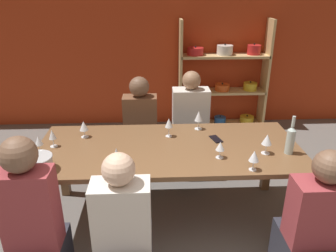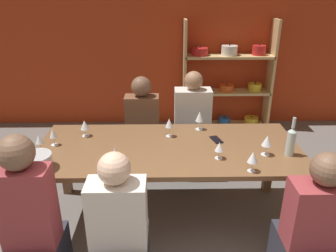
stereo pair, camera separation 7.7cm
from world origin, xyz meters
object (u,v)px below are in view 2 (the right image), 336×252
at_px(person_far_a, 192,136).
at_px(wine_glass_red_b, 200,117).
at_px(wine_glass_red_e, 39,140).
at_px(wine_glass_empty_c, 169,123).
at_px(wine_glass_empty_a, 115,154).
at_px(wine_glass_red_d, 253,158).
at_px(person_near_b, 311,245).
at_px(mixing_bowl, 37,161).
at_px(wine_glass_red_c, 267,141).
at_px(wine_glass_empty_b, 53,134).
at_px(cell_phone, 216,140).
at_px(wine_glass_red_a, 85,125).
at_px(person_near_a, 33,236).
at_px(wine_bottle_green, 291,141).
at_px(wine_glass_empty_d, 219,147).
at_px(shelf_unit, 226,85).
at_px(dining_table, 168,155).
at_px(person_far_b, 143,138).
at_px(person_near_c, 120,245).

bearing_deg(person_far_a, wine_glass_red_b, 92.27).
bearing_deg(wine_glass_red_e, wine_glass_empty_c, 13.94).
height_order(wine_glass_empty_a, wine_glass_red_d, wine_glass_empty_a).
bearing_deg(wine_glass_empty_a, person_near_b, -19.77).
bearing_deg(mixing_bowl, wine_glass_red_c, 6.06).
relative_size(wine_glass_empty_b, cell_phone, 0.96).
relative_size(wine_glass_red_a, person_near_a, 0.13).
bearing_deg(wine_glass_empty_c, cell_phone, -11.89).
xyz_separation_m(wine_bottle_green, person_near_b, (-0.03, -0.66, -0.46)).
relative_size(wine_glass_red_b, wine_glass_empty_d, 1.30).
height_order(shelf_unit, wine_glass_empty_a, shelf_unit).
relative_size(mixing_bowl, wine_glass_empty_b, 1.51).
relative_size(wine_glass_empty_b, wine_glass_red_d, 0.98).
relative_size(wine_glass_empty_b, person_near_a, 0.13).
relative_size(dining_table, wine_glass_empty_d, 15.92).
relative_size(wine_bottle_green, wine_glass_red_e, 2.17).
distance_m(wine_glass_empty_b, person_near_a, 0.91).
relative_size(shelf_unit, wine_bottle_green, 4.85).
relative_size(mixing_bowl, person_near_a, 0.20).
bearing_deg(wine_bottle_green, mixing_bowl, -174.63).
xyz_separation_m(mixing_bowl, wine_glass_empty_b, (0.01, 0.40, 0.05)).
height_order(wine_glass_empty_b, person_far_a, person_far_a).
xyz_separation_m(shelf_unit, person_far_a, (-0.61, -1.31, -0.22)).
bearing_deg(person_near_b, wine_glass_red_d, 129.89).
xyz_separation_m(wine_glass_empty_a, cell_phone, (0.84, 0.45, -0.11)).
distance_m(shelf_unit, mixing_bowl, 3.15).
xyz_separation_m(wine_glass_red_c, wine_glass_empty_d, (-0.39, -0.05, -0.02)).
height_order(wine_glass_empty_b, person_far_b, person_far_b).
height_order(wine_glass_red_a, wine_glass_red_d, wine_glass_red_d).
bearing_deg(wine_glass_empty_a, mixing_bowl, -178.15).
xyz_separation_m(wine_glass_empty_c, wine_glass_red_c, (0.78, -0.37, -0.01)).
xyz_separation_m(wine_glass_empty_c, person_far_b, (-0.28, 0.63, -0.45)).
height_order(shelf_unit, person_near_a, shelf_unit).
xyz_separation_m(wine_glass_red_b, person_near_b, (0.65, -1.18, -0.46)).
xyz_separation_m(wine_glass_empty_a, wine_glass_red_d, (1.02, -0.08, 0.00)).
bearing_deg(wine_glass_red_d, wine_glass_red_e, 168.14).
bearing_deg(person_far_a, wine_glass_red_a, 30.98).
bearing_deg(dining_table, wine_glass_red_a, 163.27).
bearing_deg(wine_glass_red_d, wine_glass_empty_a, 175.39).
height_order(dining_table, person_near_c, person_near_c).
height_order(wine_glass_empty_b, wine_glass_empty_d, wine_glass_empty_b).
distance_m(wine_glass_empty_b, wine_glass_red_e, 0.14).
bearing_deg(wine_bottle_green, cell_phone, 152.84).
distance_m(wine_glass_empty_b, wine_glass_red_d, 1.67).
height_order(wine_glass_red_b, person_far_b, person_far_b).
bearing_deg(wine_glass_red_a, person_far_a, 30.98).
bearing_deg(wine_glass_red_d, wine_glass_red_c, 54.72).
xyz_separation_m(wine_glass_red_d, person_far_b, (-0.89, 1.26, -0.43)).
bearing_deg(shelf_unit, person_far_a, -115.18).
distance_m(shelf_unit, wine_glass_red_c, 2.33).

